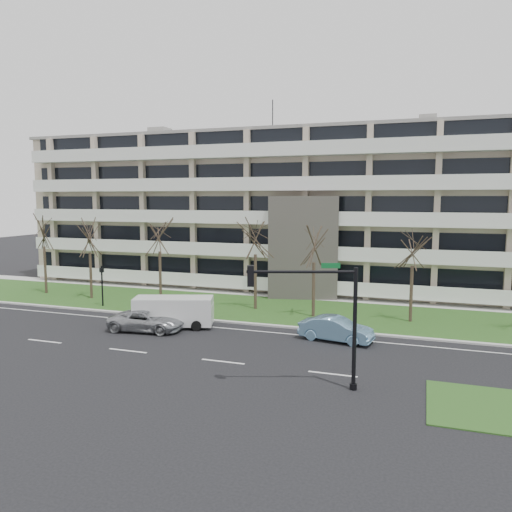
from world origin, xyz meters
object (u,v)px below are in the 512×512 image
(silver_pickup, at_px, (146,320))
(blue_sedan, at_px, (336,329))
(traffic_signal, at_px, (318,308))
(pedestrian_signal, at_px, (102,281))
(white_van, at_px, (175,309))

(silver_pickup, height_order, blue_sedan, blue_sedan)
(silver_pickup, relative_size, traffic_signal, 0.85)
(traffic_signal, relative_size, pedestrian_signal, 1.77)
(traffic_signal, bearing_deg, pedestrian_signal, 131.39)
(blue_sedan, relative_size, white_van, 0.80)
(white_van, bearing_deg, pedestrian_signal, 137.43)
(blue_sedan, xyz_separation_m, white_van, (-11.11, -0.23, 0.49))
(blue_sedan, xyz_separation_m, traffic_signal, (0.53, -8.17, 3.09))
(white_van, relative_size, pedestrian_signal, 1.70)
(blue_sedan, bearing_deg, white_van, 101.00)
(traffic_signal, height_order, pedestrian_signal, traffic_signal)
(blue_sedan, bearing_deg, pedestrian_signal, 89.24)
(blue_sedan, bearing_deg, silver_pickup, 107.67)
(white_van, distance_m, traffic_signal, 14.32)
(white_van, xyz_separation_m, pedestrian_signal, (-8.70, 3.92, 0.89))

